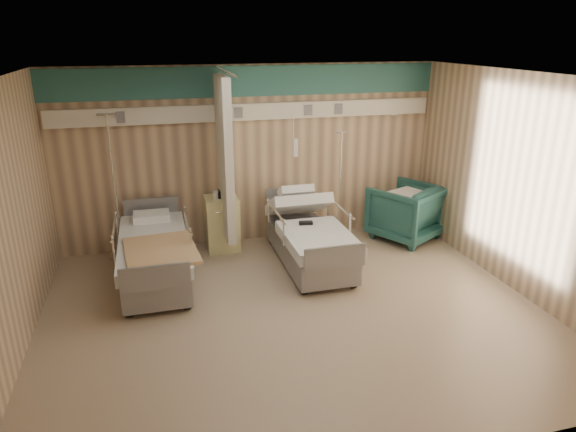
{
  "coord_description": "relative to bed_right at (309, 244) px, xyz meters",
  "views": [
    {
      "loc": [
        -1.5,
        -5.31,
        3.23
      ],
      "look_at": [
        0.09,
        0.6,
        1.04
      ],
      "focal_mm": 32.0,
      "sensor_mm": 36.0,
      "label": 1
    }
  ],
  "objects": [
    {
      "name": "room_walls",
      "position": [
        -0.63,
        -1.05,
        1.55
      ],
      "size": [
        6.04,
        5.04,
        2.82
      ],
      "color": "tan",
      "rests_on": "ground"
    },
    {
      "name": "bedside_cabinet",
      "position": [
        -1.15,
        0.9,
        0.11
      ],
      "size": [
        0.5,
        0.48,
        0.85
      ],
      "primitive_type": "cube",
      "color": "beige",
      "rests_on": "ground"
    },
    {
      "name": "toiletry_bag",
      "position": [
        -1.09,
        0.89,
        0.59
      ],
      "size": [
        0.24,
        0.18,
        0.12
      ],
      "primitive_type": "cube",
      "rotation": [
        0.0,
        0.0,
        -0.25
      ],
      "color": "black",
      "rests_on": "bedside_cabinet"
    },
    {
      "name": "ground",
      "position": [
        -0.6,
        -1.3,
        -0.32
      ],
      "size": [
        6.0,
        5.0,
        0.0
      ],
      "primitive_type": "cube",
      "color": "gray",
      "rests_on": "ground"
    },
    {
      "name": "iv_stand_right",
      "position": [
        0.79,
        0.9,
        0.05
      ],
      "size": [
        0.32,
        0.32,
        1.77
      ],
      "rotation": [
        0.0,
        0.0,
        0.22
      ],
      "color": "silver",
      "rests_on": "ground"
    },
    {
      "name": "visitor_armchair",
      "position": [
        1.83,
        0.57,
        0.14
      ],
      "size": [
        1.35,
        1.36,
        0.91
      ],
      "primitive_type": "imported",
      "rotation": [
        0.0,
        0.0,
        3.66
      ],
      "color": "#21524E",
      "rests_on": "ground"
    },
    {
      "name": "iv_stand_left",
      "position": [
        -2.68,
        0.98,
        0.13
      ],
      "size": [
        0.39,
        0.39,
        2.18
      ],
      "rotation": [
        0.0,
        0.0,
        -0.37
      ],
      "color": "silver",
      "rests_on": "ground"
    },
    {
      "name": "tan_blanket",
      "position": [
        -2.11,
        -0.46,
        0.33
      ],
      "size": [
        0.95,
        1.16,
        0.04
      ],
      "primitive_type": "cube",
      "rotation": [
        0.0,
        0.0,
        0.09
      ],
      "color": "tan",
      "rests_on": "bed_left"
    },
    {
      "name": "white_cup",
      "position": [
        -1.24,
        0.86,
        0.59
      ],
      "size": [
        0.09,
        0.09,
        0.12
      ],
      "primitive_type": "cylinder",
      "rotation": [
        0.0,
        0.0,
        -0.05
      ],
      "color": "white",
      "rests_on": "bedside_cabinet"
    },
    {
      "name": "bed_left",
      "position": [
        -2.2,
        0.0,
        0.0
      ],
      "size": [
        1.0,
        2.16,
        0.63
      ],
      "primitive_type": null,
      "color": "silver",
      "rests_on": "ground"
    },
    {
      "name": "call_remote",
      "position": [
        -0.06,
        0.0,
        0.34
      ],
      "size": [
        0.21,
        0.12,
        0.04
      ],
      "primitive_type": "cube",
      "rotation": [
        0.0,
        0.0,
        -0.17
      ],
      "color": "black",
      "rests_on": "bed_right"
    },
    {
      "name": "bed_right",
      "position": [
        0.0,
        0.0,
        0.0
      ],
      "size": [
        1.0,
        2.16,
        0.63
      ],
      "primitive_type": null,
      "color": "silver",
      "rests_on": "ground"
    },
    {
      "name": "waffle_blanket",
      "position": [
        1.81,
        0.51,
        0.63
      ],
      "size": [
        0.77,
        0.74,
        0.07
      ],
      "primitive_type": "cube",
      "rotation": [
        0.0,
        0.0,
        3.55
      ],
      "color": "white",
      "rests_on": "visitor_armchair"
    }
  ]
}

